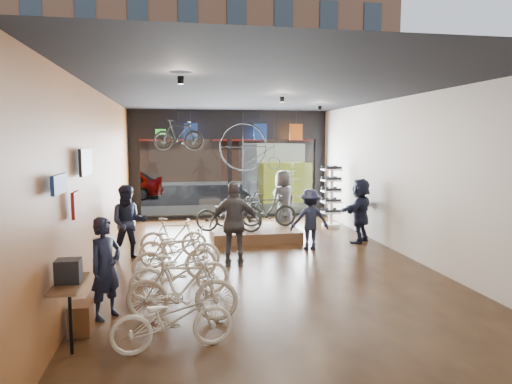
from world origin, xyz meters
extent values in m
cube|color=black|center=(0.00, 0.00, -0.02)|extent=(7.00, 12.00, 0.04)
cube|color=black|center=(0.00, 0.00, 3.82)|extent=(7.00, 12.00, 0.04)
cube|color=#946234|center=(-3.52, 0.00, 1.90)|extent=(0.04, 12.00, 3.80)
cube|color=beige|center=(3.52, 0.00, 1.90)|extent=(0.04, 12.00, 3.80)
cube|color=beige|center=(0.00, -6.02, 1.90)|extent=(7.00, 0.04, 3.80)
cube|color=#198C26|center=(-2.40, 5.88, 3.05)|extent=(0.35, 0.06, 0.18)
cube|color=black|center=(0.00, 15.00, -0.01)|extent=(30.00, 18.00, 0.02)
cube|color=slate|center=(0.00, 7.20, 0.06)|extent=(30.00, 2.40, 0.12)
cube|color=slate|center=(0.00, 19.00, 0.06)|extent=(30.00, 2.00, 0.12)
cube|color=brown|center=(0.00, 21.50, 7.00)|extent=(26.00, 5.00, 14.00)
imported|color=gray|center=(-4.61, 12.00, 0.71)|extent=(4.17, 1.68, 1.42)
imported|color=beige|center=(-1.98, -4.36, 0.42)|extent=(1.68, 0.78, 0.85)
imported|color=beige|center=(-1.85, -3.40, 0.52)|extent=(1.78, 0.78, 1.03)
imported|color=beige|center=(-1.87, -2.30, 0.46)|extent=(1.83, 0.91, 0.92)
imported|color=beige|center=(-1.95, -1.38, 0.50)|extent=(1.70, 0.66, 1.00)
imported|color=beige|center=(-1.87, -0.53, 0.47)|extent=(1.90, 1.12, 0.94)
imported|color=beige|center=(-1.99, 0.54, 0.47)|extent=(1.62, 0.63, 0.95)
cube|color=brown|center=(0.23, 2.24, 0.15)|extent=(2.40, 1.80, 0.30)
imported|color=black|center=(-0.52, 1.83, 0.77)|extent=(1.91, 1.10, 0.95)
imported|color=black|center=(0.68, 2.38, 0.78)|extent=(1.62, 0.55, 0.96)
imported|color=black|center=(-0.08, 2.89, 0.78)|extent=(1.89, 1.52, 0.96)
imported|color=#161C33|center=(-3.00, -3.05, 0.80)|extent=(0.67, 0.69, 1.59)
imported|color=#161C33|center=(-3.00, 0.49, 0.87)|extent=(0.91, 0.75, 1.75)
imported|color=#3F3F44|center=(-0.65, -0.44, 0.94)|extent=(1.16, 0.61, 1.88)
imported|color=#161C33|center=(1.42, 0.75, 0.77)|extent=(1.00, 0.59, 1.54)
imported|color=#3F3F44|center=(1.32, 3.27, 0.93)|extent=(1.08, 0.98, 1.86)
imported|color=#161C33|center=(3.00, 1.31, 0.87)|extent=(1.50, 1.52, 1.75)
imported|color=black|center=(-1.81, 4.20, 2.93)|extent=(1.64, 0.80, 0.95)
cube|color=#1E3F99|center=(-1.39, 5.20, 3.05)|extent=(0.45, 0.03, 0.55)
cube|color=#1E3F99|center=(0.96, 5.20, 3.05)|extent=(0.45, 0.03, 0.55)
cube|color=#CC5919|center=(2.22, 5.20, 3.05)|extent=(0.45, 0.03, 0.55)
camera|label=1|loc=(-1.89, -10.23, 2.76)|focal=32.00mm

